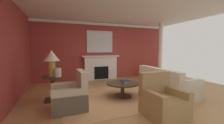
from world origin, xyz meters
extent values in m
plane|color=tan|center=(0.00, 0.00, 0.00)|extent=(8.50, 8.50, 0.00)
cube|color=#9E3833|center=(0.00, 2.86, 1.39)|extent=(7.14, 0.12, 2.79)
cube|color=#9E3833|center=(-3.33, 0.30, 1.39)|extent=(0.12, 6.20, 2.79)
cube|color=white|center=(0.00, 0.30, 2.82)|extent=(7.14, 6.20, 0.06)
cube|color=white|center=(0.00, 2.78, 2.71)|extent=(7.14, 0.08, 0.12)
cube|color=tan|center=(-0.31, -0.09, 0.01)|extent=(3.61, 2.53, 0.01)
cube|color=white|center=(-0.22, 2.66, 0.56)|extent=(1.60, 0.25, 1.12)
cube|color=black|center=(-0.22, 2.64, 0.35)|extent=(0.70, 0.26, 0.60)
cube|color=white|center=(-0.22, 2.63, 1.15)|extent=(1.80, 0.35, 0.06)
cube|color=silver|center=(-0.22, 2.77, 1.85)|extent=(1.29, 0.04, 1.05)
cube|color=beige|center=(1.30, -0.18, 0.23)|extent=(0.97, 2.13, 0.45)
cube|color=beige|center=(0.95, -0.17, 0.65)|extent=(0.27, 2.11, 0.40)
cube|color=beige|center=(1.27, -1.13, 0.31)|extent=(0.91, 0.23, 0.62)
cube|color=beige|center=(1.33, 0.77, 0.31)|extent=(0.91, 0.23, 0.62)
cube|color=#C1B293|center=(-1.94, -0.48, 0.22)|extent=(0.83, 0.83, 0.44)
cube|color=#C1B293|center=(-1.62, -0.47, 0.70)|extent=(0.19, 0.81, 0.51)
cube|color=#C1B293|center=(-1.95, -0.15, 0.30)|extent=(0.80, 0.17, 0.60)
cube|color=#C1B293|center=(-1.93, -0.81, 0.30)|extent=(0.80, 0.17, 0.60)
cube|color=#9E7A4C|center=(-0.02, -1.62, 0.22)|extent=(0.83, 0.83, 0.44)
cube|color=#9E7A4C|center=(-0.03, -1.30, 0.70)|extent=(0.80, 0.19, 0.51)
cube|color=#9E7A4C|center=(-0.35, -1.63, 0.30)|extent=(0.17, 0.80, 0.60)
cube|color=#9E7A4C|center=(0.31, -1.60, 0.30)|extent=(0.17, 0.80, 0.60)
cylinder|color=#3D2D1E|center=(-0.31, -0.09, 0.43)|extent=(1.00, 1.00, 0.04)
cylinder|color=#3D2D1E|center=(-0.31, -0.09, 0.21)|extent=(0.12, 0.12, 0.41)
cylinder|color=#3D2D1E|center=(-0.31, -0.09, 0.01)|extent=(0.56, 0.56, 0.03)
cube|color=#3D2D1E|center=(-2.33, 0.33, 0.68)|extent=(0.56, 0.56, 0.04)
cube|color=#3D2D1E|center=(-2.33, 0.33, 0.33)|extent=(0.10, 0.10, 0.66)
cube|color=#3D2D1E|center=(-2.33, 0.33, 0.02)|extent=(0.45, 0.45, 0.04)
cylinder|color=#B28E38|center=(-2.33, 0.33, 0.92)|extent=(0.18, 0.18, 0.45)
cone|color=beige|center=(-2.33, 0.33, 1.30)|extent=(0.44, 0.44, 0.30)
cylinder|color=beige|center=(-2.18, 0.21, 0.83)|extent=(0.19, 0.19, 0.25)
cylinder|color=#B7892D|center=(1.99, 2.35, 0.32)|extent=(0.26, 0.26, 0.64)
cube|color=tan|center=(-0.24, -0.13, 0.47)|extent=(0.24, 0.24, 0.05)
cube|color=navy|center=(-0.25, -0.12, 0.52)|extent=(0.24, 0.21, 0.05)
cylinder|color=white|center=(2.75, 1.95, 1.39)|extent=(0.20, 0.20, 2.79)
camera|label=1|loc=(-2.14, -4.04, 1.47)|focal=22.86mm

